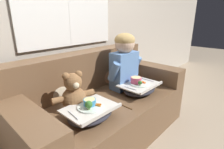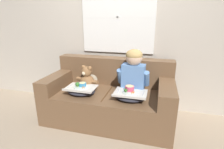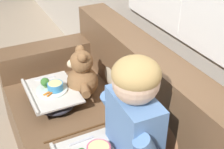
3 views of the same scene
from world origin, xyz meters
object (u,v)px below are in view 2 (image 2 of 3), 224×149
(child_figure, at_px, (134,70))
(teddy_bear, at_px, (87,79))
(couch, at_px, (110,97))
(throw_pillow_behind_child, at_px, (135,78))
(throw_pillow_behind_teddy, at_px, (93,74))
(lap_tray_teddy, at_px, (81,90))
(lap_tray_child, at_px, (130,95))

(child_figure, bearing_deg, teddy_bear, -179.70)
(couch, xyz_separation_m, throw_pillow_behind_child, (0.35, 0.23, 0.28))
(throw_pillow_behind_teddy, relative_size, teddy_bear, 0.79)
(child_figure, bearing_deg, couch, 175.47)
(teddy_bear, bearing_deg, throw_pillow_behind_child, 19.96)
(throw_pillow_behind_teddy, distance_m, lap_tray_teddy, 0.48)
(throw_pillow_behind_teddy, relative_size, child_figure, 0.48)
(throw_pillow_behind_child, height_order, child_figure, child_figure)
(throw_pillow_behind_child, bearing_deg, throw_pillow_behind_teddy, 180.00)
(throw_pillow_behind_teddy, xyz_separation_m, child_figure, (0.71, -0.25, 0.20))
(couch, height_order, child_figure, child_figure)
(teddy_bear, relative_size, lap_tray_teddy, 0.93)
(throw_pillow_behind_child, height_order, teddy_bear, teddy_bear)
(throw_pillow_behind_child, xyz_separation_m, child_figure, (-0.00, -0.25, 0.20))
(lap_tray_child, bearing_deg, lap_tray_teddy, -179.86)
(couch, distance_m, throw_pillow_behind_teddy, 0.50)
(throw_pillow_behind_child, height_order, lap_tray_child, throw_pillow_behind_child)
(child_figure, relative_size, lap_tray_teddy, 1.52)
(couch, bearing_deg, throw_pillow_behind_teddy, 147.47)
(teddy_bear, distance_m, lap_tray_teddy, 0.24)
(couch, bearing_deg, teddy_bear, -174.89)
(couch, xyz_separation_m, child_figure, (0.35, -0.03, 0.48))
(throw_pillow_behind_teddy, xyz_separation_m, teddy_bear, (-0.00, -0.26, -0.00))
(lap_tray_teddy, bearing_deg, lap_tray_child, 0.14)
(lap_tray_child, bearing_deg, child_figure, 89.60)
(lap_tray_teddy, bearing_deg, throw_pillow_behind_child, 33.88)
(couch, bearing_deg, lap_tray_teddy, -144.81)
(lap_tray_teddy, bearing_deg, child_figure, 17.38)
(lap_tray_child, bearing_deg, throw_pillow_behind_child, 89.81)
(child_figure, bearing_deg, lap_tray_teddy, -162.62)
(throw_pillow_behind_teddy, distance_m, lap_tray_child, 0.86)
(teddy_bear, bearing_deg, couch, 5.11)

